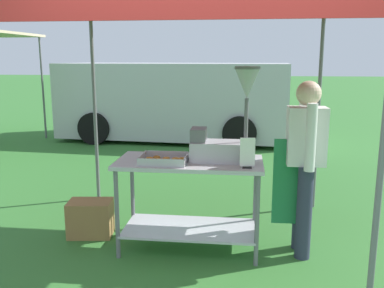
{
  "coord_description": "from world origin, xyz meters",
  "views": [
    {
      "loc": [
        0.23,
        -2.92,
        1.8
      ],
      "look_at": [
        -0.25,
        1.05,
        0.99
      ],
      "focal_mm": 39.51,
      "sensor_mm": 36.0,
      "label": 1
    }
  ],
  "objects": [
    {
      "name": "supply_crate",
      "position": [
        -1.3,
        1.03,
        0.18
      ],
      "size": [
        0.47,
        0.35,
        0.37
      ],
      "color": "olive",
      "rests_on": "ground"
    },
    {
      "name": "stall_canopy",
      "position": [
        -0.25,
        0.94,
        2.23
      ],
      "size": [
        2.93,
        2.56,
        2.31
      ],
      "color": "slate",
      "rests_on": "ground"
    },
    {
      "name": "donut_cart",
      "position": [
        -0.25,
        0.85,
        0.62
      ],
      "size": [
        1.35,
        0.65,
        0.87
      ],
      "color": "#B7B7BC",
      "rests_on": "ground"
    },
    {
      "name": "ground_plane",
      "position": [
        0.0,
        6.0,
        0.0
      ],
      "size": [
        70.0,
        70.0,
        0.0
      ],
      "primitive_type": "plane",
      "color": "#33702D"
    },
    {
      "name": "van_silver",
      "position": [
        -1.27,
        6.44,
        0.88
      ],
      "size": [
        5.07,
        2.34,
        1.69
      ],
      "color": "#BCBCC1",
      "rests_on": "ground"
    },
    {
      "name": "donut_tray",
      "position": [
        -0.47,
        0.74,
        0.89
      ],
      "size": [
        0.42,
        0.33,
        0.07
      ],
      "color": "#B7B7BC",
      "rests_on": "donut_cart"
    },
    {
      "name": "menu_sign",
      "position": [
        0.28,
        0.64,
        0.99
      ],
      "size": [
        0.13,
        0.05,
        0.27
      ],
      "color": "black",
      "rests_on": "donut_cart"
    },
    {
      "name": "donut_fryer",
      "position": [
        0.09,
        0.88,
        1.16
      ],
      "size": [
        0.61,
        0.28,
        0.86
      ],
      "color": "#B7B7BC",
      "rests_on": "donut_cart"
    },
    {
      "name": "vendor",
      "position": [
        0.8,
        0.88,
        0.9
      ],
      "size": [
        0.45,
        0.53,
        1.61
      ],
      "color": "#2D3347",
      "rests_on": "ground"
    }
  ]
}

